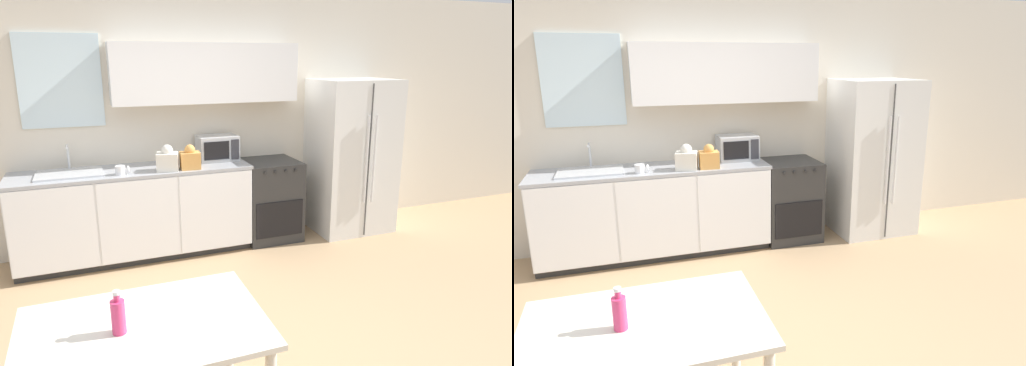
% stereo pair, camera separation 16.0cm
% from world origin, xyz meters
% --- Properties ---
extents(ground_plane, '(12.00, 12.00, 0.00)m').
position_xyz_m(ground_plane, '(0.00, 0.00, 0.00)').
color(ground_plane, tan).
extents(wall_back, '(12.00, 0.38, 2.70)m').
position_xyz_m(wall_back, '(0.06, 2.17, 1.43)').
color(wall_back, beige).
rests_on(wall_back, ground_plane).
extents(kitchen_counter, '(2.33, 0.63, 0.93)m').
position_xyz_m(kitchen_counter, '(-0.37, 1.86, 0.47)').
color(kitchen_counter, '#333333').
rests_on(kitchen_counter, ground_plane).
extents(oven_range, '(0.62, 0.62, 0.90)m').
position_xyz_m(oven_range, '(1.10, 1.87, 0.45)').
color(oven_range, '#2D2D2D').
rests_on(oven_range, ground_plane).
extents(refrigerator, '(0.90, 0.76, 1.77)m').
position_xyz_m(refrigerator, '(2.12, 1.81, 0.88)').
color(refrigerator, silver).
rests_on(refrigerator, ground_plane).
extents(kitchen_sink, '(0.61, 0.43, 0.26)m').
position_xyz_m(kitchen_sink, '(-0.96, 1.87, 0.95)').
color(kitchen_sink, '#B7BABC').
rests_on(kitchen_sink, kitchen_counter).
extents(microwave, '(0.42, 0.31, 0.26)m').
position_xyz_m(microwave, '(0.54, 1.98, 1.06)').
color(microwave, '#B7BABC').
rests_on(microwave, kitchen_counter).
extents(coffee_mug, '(0.13, 0.09, 0.09)m').
position_xyz_m(coffee_mug, '(-0.50, 1.69, 0.97)').
color(coffee_mug, white).
rests_on(coffee_mug, kitchen_counter).
extents(grocery_bag_0, '(0.24, 0.22, 0.26)m').
position_xyz_m(grocery_bag_0, '(-0.05, 1.69, 1.04)').
color(grocery_bag_0, silver).
rests_on(grocery_bag_0, kitchen_counter).
extents(grocery_bag_1, '(0.20, 0.18, 0.24)m').
position_xyz_m(grocery_bag_1, '(0.17, 1.68, 1.03)').
color(grocery_bag_1, '#DB994C').
rests_on(grocery_bag_1, kitchen_counter).
extents(dining_table, '(1.20, 0.80, 0.73)m').
position_xyz_m(dining_table, '(-0.61, -0.64, 0.63)').
color(dining_table, beige).
rests_on(dining_table, ground_plane).
extents(drink_bottle, '(0.07, 0.07, 0.22)m').
position_xyz_m(drink_bottle, '(-0.72, -0.66, 0.82)').
color(drink_bottle, '#DB386B').
rests_on(drink_bottle, dining_table).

